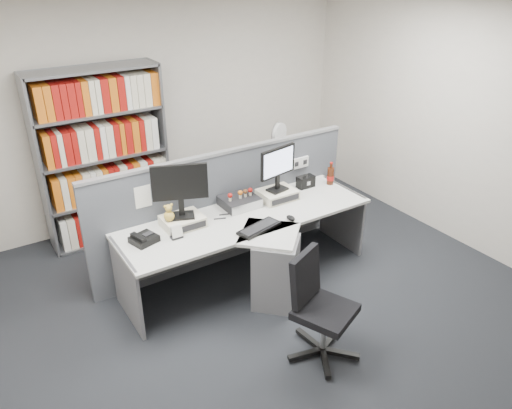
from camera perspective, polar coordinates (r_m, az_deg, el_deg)
ground at (r=4.77m, az=4.32°, el=-12.93°), size 5.50×5.50×0.00m
room_shell at (r=3.88m, az=5.22°, el=7.85°), size 5.04×5.54×2.72m
partition at (r=5.30m, az=-3.45°, el=-0.15°), size 3.00×0.08×1.27m
desk at (r=4.90m, az=0.35°, el=-5.09°), size 2.60×1.20×0.72m
monitor_riser_left at (r=4.78m, az=-8.42°, el=-1.93°), size 0.38×0.31×0.10m
monitor_riser_right at (r=5.26m, az=2.47°, el=1.16°), size 0.38×0.31×0.10m
monitor_left at (r=4.62m, az=-8.73°, el=2.06°), size 0.50×0.24×0.53m
monitor_right at (r=5.13m, az=2.53°, el=4.53°), size 0.46×0.19×0.48m
desktop_pc at (r=5.11m, az=-1.89°, el=0.33°), size 0.37×0.33×0.10m
figurines at (r=5.06m, az=-1.67°, el=1.31°), size 0.29×0.05×0.09m
keyboard at (r=4.69m, az=0.36°, el=-2.70°), size 0.47×0.27×0.03m
mouse at (r=4.86m, az=4.01°, el=-1.55°), size 0.07×0.11×0.04m
desk_phone at (r=4.59m, az=-12.80°, el=-3.88°), size 0.26×0.25×0.09m
desk_calendar at (r=4.59m, az=-9.16°, el=-3.21°), size 0.11×0.08×0.13m
plush_toy at (r=4.67m, az=-9.97°, el=-1.06°), size 0.10×0.10×0.17m
speaker at (r=5.55m, az=5.72°, el=2.64°), size 0.20×0.11×0.13m
cola_bottle at (r=5.64m, az=8.55°, el=3.26°), size 0.08×0.08×0.26m
shelving_unit at (r=5.89m, az=-17.11°, el=5.00°), size 1.41×0.40×2.00m
filing_cabinet at (r=6.57m, az=2.50°, el=2.56°), size 0.45×0.61×0.70m
desk_fan at (r=6.33m, az=2.62°, el=7.86°), size 0.27×0.18×0.47m
office_chair at (r=4.16m, az=7.10°, el=-11.29°), size 0.61×0.60×0.92m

